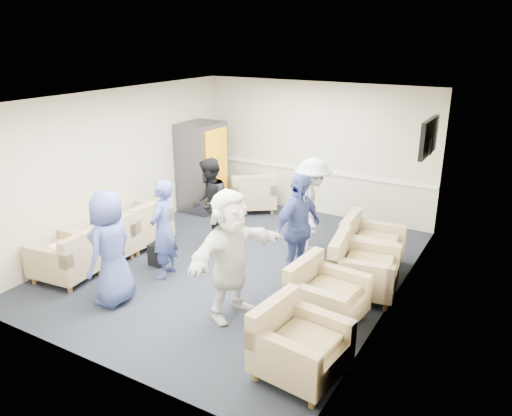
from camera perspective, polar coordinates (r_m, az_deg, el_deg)
The scene contains 25 objects.
floor at distance 8.24m, azimuth -2.08°, elevation -6.50°, with size 6.00×6.00×0.00m, color black.
ceiling at distance 7.46m, azimuth -2.34°, elevation 12.48°, with size 6.00×6.00×0.00m, color silver.
back_wall at distance 10.32m, azimuth 6.75°, elevation 6.72°, with size 5.00×0.02×2.70m, color beige.
front_wall at distance 5.60m, azimuth -18.82°, elevation -5.40°, with size 5.00×0.02×2.70m, color beige.
left_wall at distance 9.27m, azimuth -15.45°, elevation 4.69°, with size 0.02×6.00×2.70m, color beige.
right_wall at distance 6.81m, azimuth 15.91°, elevation -0.65°, with size 0.02×6.00×2.70m, color beige.
chair_rail at distance 10.41m, azimuth 6.60°, elevation 4.28°, with size 4.98×0.04×0.06m, color white.
tv at distance 8.35m, azimuth 19.15°, elevation 7.64°, with size 0.10×1.00×0.58m.
armchair_left_near at distance 8.16m, azimuth -20.52°, elevation -5.42°, with size 0.95×0.95×0.69m.
armchair_left_mid at distance 8.55m, azimuth -17.21°, elevation -3.87°, with size 0.88×0.88×0.69m.
armchair_left_far at distance 9.08m, azimuth -13.00°, elevation -2.01°, with size 1.01×1.01×0.72m.
armchair_right_near at distance 5.69m, azimuth 4.63°, elevation -15.48°, with size 0.97×0.97×0.70m.
armchair_right_midnear at distance 6.66m, azimuth 7.67°, elevation -10.05°, with size 0.94×0.94×0.69m.
armchair_right_midfar at distance 7.40m, azimuth 11.79°, elevation -6.94°, with size 1.04×1.04×0.73m.
armchair_right_far at distance 8.22m, azimuth 12.70°, elevation -4.32°, with size 0.96×0.96×0.71m.
armchair_corner at distance 10.56m, azimuth -0.31°, elevation 1.57°, with size 1.26×1.26×0.72m.
vending_machine at distance 10.56m, azimuth -6.14°, elevation 4.69°, with size 0.76×0.88×1.86m.
backpack at distance 8.29m, azimuth -11.28°, elevation -5.01°, with size 0.26×0.18×0.43m.
pillow at distance 8.09m, azimuth -20.75°, elevation -4.27°, with size 0.45×0.34×0.13m, color white.
person_front_left at distance 7.12m, azimuth -16.30°, elevation -4.41°, with size 0.80×0.52×1.64m, color #3A488D.
person_mid_left at distance 7.71m, azimuth -10.54°, elevation -2.39°, with size 0.57×0.37×1.56m, color #3A488D.
person_back_left at distance 8.66m, azimuth -5.33°, elevation 0.49°, with size 0.78×0.61×1.60m, color black.
person_back_right at distance 8.40m, azimuth 6.41°, elevation 0.10°, with size 1.08×0.62×1.67m, color silver.
person_mid_right at distance 7.42m, azimuth 4.77°, elevation -2.40°, with size 1.00×0.41×1.70m, color #3A488D.
person_front_right at distance 6.50m, azimuth -2.94°, elevation -5.33°, with size 1.64×0.52×1.76m, color silver.
Camera 1 is at (3.96, -6.26, 3.61)m, focal length 35.00 mm.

